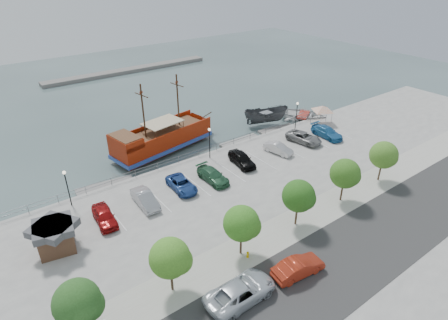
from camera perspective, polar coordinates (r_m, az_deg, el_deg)
ground at (r=45.55m, az=2.51°, el=-3.92°), size 160.00×160.00×0.00m
land_slab at (r=35.40m, az=25.44°, el=-17.96°), size 100.00×58.00×1.20m
street at (r=36.54m, az=18.86°, el=-13.36°), size 100.00×8.00×0.04m
sidewalk at (r=39.17m, az=11.83°, el=-8.97°), size 100.00×4.00×0.05m
seawall_railing at (r=50.25m, az=-3.01°, el=1.42°), size 50.00×0.06×1.00m
far_shore at (r=94.46m, az=-14.24°, el=13.12°), size 40.00×3.00×0.80m
pirate_ship at (r=54.24m, az=-8.31°, el=3.64°), size 17.43×7.54×10.83m
patrol_boat at (r=61.60m, az=6.38°, el=6.51°), size 7.73×5.59×2.81m
speedboat at (r=64.59m, az=11.97°, el=6.54°), size 8.72×9.38×1.58m
dock_west at (r=47.15m, az=-17.60°, el=-3.90°), size 6.97×2.68×0.39m
dock_mid at (r=55.74m, az=2.51°, el=2.80°), size 6.60×1.92×0.38m
dock_east at (r=60.28m, az=8.06°, el=4.61°), size 6.42×2.48×0.36m
shed at (r=37.46m, az=-24.34°, el=-10.50°), size 3.91×3.91×2.75m
canopy_tent at (r=61.06m, az=14.85°, el=7.98°), size 4.90×4.90×3.29m
street_van at (r=30.60m, az=2.55°, el=-19.39°), size 6.05×2.93×1.66m
street_sedan at (r=32.99m, az=11.24°, el=-15.74°), size 4.84×2.16×1.54m
fire_hydrant at (r=34.16m, az=3.64°, el=-14.16°), size 0.23×0.23×0.67m
lamp_post_left at (r=42.09m, az=-22.89°, el=-3.13°), size 0.36×0.36×4.28m
lamp_post_mid at (r=48.20m, az=-2.22°, el=3.40°), size 0.36×0.36×4.28m
lamp_post_right at (r=57.95m, az=11.04°, el=7.38°), size 0.36×0.36×4.28m
tree_a at (r=28.31m, az=-21.13°, el=-19.66°), size 3.30×3.20×5.00m
tree_b at (r=29.75m, az=-7.94°, el=-14.64°), size 3.30×3.20×5.00m
tree_c at (r=32.66m, az=2.95°, el=-9.72°), size 3.30×3.20×5.00m
tree_d at (r=36.69m, az=11.51°, el=-5.49°), size 3.30×3.20×5.00m
tree_e at (r=41.52m, az=18.14°, el=-2.07°), size 3.30×3.20×5.00m
tree_f at (r=46.90m, az=23.30°, el=0.62°), size 3.30×3.20×5.00m
parked_car_a at (r=39.50m, az=-17.76°, el=-8.15°), size 2.19×4.62×1.53m
parked_car_b at (r=40.95m, az=-11.94°, el=-5.83°), size 1.75×4.68×1.53m
parked_car_c at (r=42.93m, az=-6.47°, el=-3.71°), size 2.43×4.86×1.32m
parked_car_d at (r=44.22m, az=-1.70°, el=-2.39°), size 2.10×4.94×1.42m
parked_car_e at (r=47.59m, az=2.74°, el=0.15°), size 2.59×5.00×1.63m
parked_car_f at (r=50.96m, az=8.28°, el=1.75°), size 2.28×4.37×1.37m
parked_car_g at (r=54.59m, az=12.07°, el=3.36°), size 3.37×5.61×1.46m
parked_car_h at (r=57.03m, az=15.41°, el=4.11°), size 2.44×5.36×1.52m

